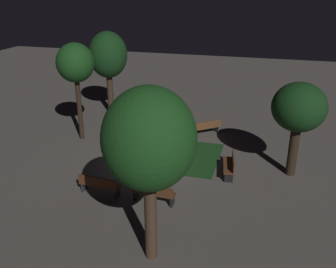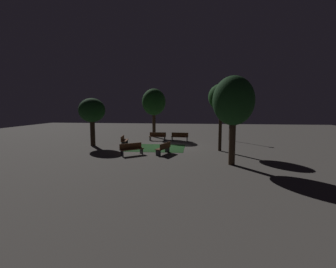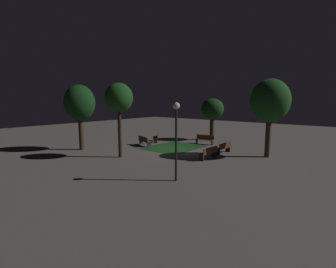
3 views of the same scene
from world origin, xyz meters
name	(u,v)px [view 1 (image 1 of 3)]	position (x,y,z in m)	size (l,w,h in m)	color
ground_plane	(154,160)	(0.00, 0.00, 0.00)	(60.00, 60.00, 0.00)	#56514C
grass_lawn	(170,155)	(0.63, 0.87, 0.01)	(5.09, 4.16, 0.01)	#194219
bench_by_lamp	(99,184)	(-1.20, -3.78, 0.48)	(1.83, 0.60, 0.88)	#512D19
bench_back_row	(153,192)	(1.19, -3.78, 0.48)	(1.83, 0.59, 0.88)	#512D19
bench_near_trees	(230,165)	(3.91, -0.42, 0.48)	(0.74, 1.85, 0.88)	brown
bench_front_right	(164,127)	(-0.46, 3.50, 0.48)	(1.01, 1.86, 0.88)	#512D19
bench_lawn_edge	(206,127)	(1.93, 4.14, 0.48)	(1.69, 1.53, 0.88)	brown
tree_right_canopy	(108,56)	(-5.16, 6.42, 3.95)	(2.54, 2.54, 5.53)	#38281C
tree_tall_center	(149,141)	(2.12, -6.86, 4.15)	(2.81, 2.81, 5.78)	#423021
tree_lawn_side	(75,64)	(-4.89, 1.64, 4.34)	(2.05, 2.05, 5.48)	#2D2116
tree_left_canopy	(299,109)	(6.66, 0.35, 3.24)	(2.40, 2.40, 4.43)	#2D2116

